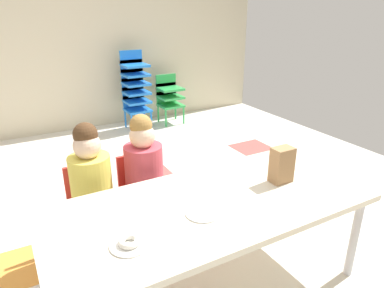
{
  "coord_description": "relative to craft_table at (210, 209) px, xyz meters",
  "views": [
    {
      "loc": [
        -0.71,
        -2.12,
        1.57
      ],
      "look_at": [
        0.21,
        -0.46,
        0.82
      ],
      "focal_mm": 32.67,
      "sensor_mm": 36.0,
      "label": 1
    }
  ],
  "objects": [
    {
      "name": "seated_child_middle_seat",
      "position": [
        -0.13,
        0.64,
        0.03
      ],
      "size": [
        0.33,
        0.33,
        0.92
      ],
      "color": "red",
      "rests_on": "ground_plane"
    },
    {
      "name": "back_wall",
      "position": [
        -0.18,
        3.4,
        0.77
      ],
      "size": [
        5.89,
        0.1,
        2.6
      ],
      "primitive_type": "cube",
      "color": "beige",
      "rests_on": "ground_plane"
    },
    {
      "name": "seated_child_near_camera",
      "position": [
        -0.49,
        0.64,
        0.03
      ],
      "size": [
        0.32,
        0.31,
        0.92
      ],
      "color": "red",
      "rests_on": "ground_plane"
    },
    {
      "name": "craft_table",
      "position": [
        0.0,
        0.0,
        0.0
      ],
      "size": [
        1.79,
        0.82,
        0.57
      ],
      "color": "beige",
      "rests_on": "ground_plane"
    },
    {
      "name": "kid_chair_blue_stack",
      "position": [
        0.7,
        3.01,
        0.05
      ],
      "size": [
        0.32,
        0.3,
        1.04
      ],
      "color": "blue",
      "rests_on": "ground_plane"
    },
    {
      "name": "donut_powdered_on_plate",
      "position": [
        -0.51,
        -0.14,
        0.07
      ],
      "size": [
        0.1,
        0.1,
        0.03
      ],
      "primitive_type": "torus",
      "color": "white",
      "rests_on": "craft_table"
    },
    {
      "name": "ground_plane",
      "position": [
        -0.17,
        0.71,
        -0.54
      ],
      "size": [
        5.89,
        5.37,
        0.02
      ],
      "color": "silver"
    },
    {
      "name": "paper_bag_brown",
      "position": [
        0.5,
        -0.0,
        0.15
      ],
      "size": [
        0.13,
        0.09,
        0.22
      ],
      "primitive_type": "cube",
      "color": "#9E754C",
      "rests_on": "craft_table"
    },
    {
      "name": "paper_plate_center_table",
      "position": [
        -0.09,
        -0.08,
        0.05
      ],
      "size": [
        0.18,
        0.18,
        0.01
      ],
      "primitive_type": "cylinder",
      "color": "white",
      "rests_on": "craft_table"
    },
    {
      "name": "paper_plate_near_edge",
      "position": [
        -0.51,
        -0.14,
        0.05
      ],
      "size": [
        0.18,
        0.18,
        0.01
      ],
      "primitive_type": "cylinder",
      "color": "white",
      "rests_on": "craft_table"
    },
    {
      "name": "kid_chair_green_stack",
      "position": [
        1.2,
        3.01,
        -0.13
      ],
      "size": [
        0.32,
        0.3,
        0.68
      ],
      "color": "green",
      "rests_on": "ground_plane"
    }
  ]
}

